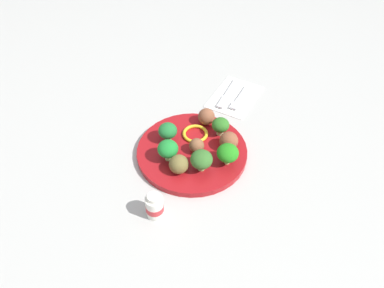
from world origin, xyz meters
name	(u,v)px	position (x,y,z in m)	size (l,w,h in m)	color
ground_plane	(192,154)	(0.00, 0.00, 0.00)	(4.00, 4.00, 0.00)	#B2B2AD
plate	(192,152)	(0.00, 0.00, 0.01)	(0.28, 0.28, 0.02)	maroon
broccoli_floret_mid_right	(202,160)	(0.05, 0.05, 0.05)	(0.05, 0.05, 0.06)	#96BD6B
broccoli_floret_back_right	(168,149)	(0.05, -0.04, 0.05)	(0.05, 0.05, 0.06)	#9CCE71
broccoli_floret_back_left	(228,153)	(0.01, 0.10, 0.05)	(0.05, 0.05, 0.06)	#A8CD71
broccoli_floret_center	(221,125)	(-0.08, 0.04, 0.05)	(0.05, 0.05, 0.05)	#A9C47D
broccoli_floret_front_right	(168,131)	(-0.01, -0.07, 0.05)	(0.05, 0.05, 0.05)	#95BC7D
meatball_back_left	(197,145)	(0.00, 0.01, 0.04)	(0.04, 0.04, 0.04)	brown
meatball_front_left	(180,165)	(0.08, 0.00, 0.04)	(0.05, 0.05, 0.05)	brown
meatball_near_rim	(206,117)	(-0.11, -0.01, 0.04)	(0.05, 0.05, 0.05)	brown
meatball_front_right	(229,141)	(-0.04, 0.08, 0.04)	(0.05, 0.05, 0.05)	brown
pepper_ring_center	(195,134)	(-0.05, -0.01, 0.02)	(0.07, 0.07, 0.01)	yellow
napkin	(235,97)	(-0.26, 0.02, 0.00)	(0.17, 0.12, 0.01)	white
fork	(239,98)	(-0.25, 0.04, 0.01)	(0.12, 0.02, 0.01)	silver
knife	(228,95)	(-0.26, 0.00, 0.01)	(0.15, 0.02, 0.01)	silver
yogurt_bottle	(156,207)	(0.20, 0.00, 0.03)	(0.04, 0.04, 0.07)	white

